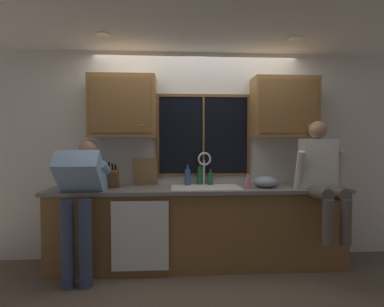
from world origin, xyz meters
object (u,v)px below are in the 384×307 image
object	(u,v)px
person_sitting_on_counter	(321,173)
soap_dispenser	(248,183)
mixing_bowl	(265,182)
person_standing	(81,192)
cutting_board	(145,172)
bottle_tall_clear	(188,177)
knife_block	(113,178)
bottle_amber_small	(200,175)
bottle_green_glass	(210,178)

from	to	relation	value
person_sitting_on_counter	soap_dispenser	distance (m)	0.80
person_sitting_on_counter	mixing_bowl	xyz separation A→B (m)	(-0.55, 0.24, -0.12)
person_standing	mixing_bowl	xyz separation A→B (m)	(2.03, 0.24, 0.05)
person_standing	cutting_board	size ratio (longest dim) A/B	4.41
cutting_board	bottle_tall_clear	world-z (taller)	cutting_board
person_standing	knife_block	world-z (taller)	person_standing
person_sitting_on_counter	mixing_bowl	size ratio (longest dim) A/B	4.56
person_standing	person_sitting_on_counter	distance (m)	2.59
person_sitting_on_counter	bottle_amber_small	xyz separation A→B (m)	(-1.29, 0.51, -0.07)
mixing_bowl	bottle_amber_small	world-z (taller)	bottle_amber_small
bottle_amber_small	person_standing	bearing A→B (deg)	-158.41
bottle_green_glass	mixing_bowl	bearing A→B (deg)	-18.79
bottle_tall_clear	knife_block	bearing A→B (deg)	-170.30
person_sitting_on_counter	soap_dispenser	world-z (taller)	person_sitting_on_counter
person_standing	bottle_green_glass	world-z (taller)	person_standing
person_standing	cutting_board	distance (m)	0.81
person_sitting_on_counter	bottle_tall_clear	size ratio (longest dim) A/B	4.91
mixing_bowl	soap_dispenser	world-z (taller)	soap_dispenser
cutting_board	soap_dispenser	distance (m)	1.23
person_sitting_on_counter	bottle_green_glass	bearing A→B (deg)	158.99
cutting_board	soap_dispenser	bearing A→B (deg)	-15.51
cutting_board	mixing_bowl	size ratio (longest dim) A/B	1.21
mixing_bowl	bottle_green_glass	bearing A→B (deg)	161.21
person_standing	bottle_tall_clear	bearing A→B (deg)	21.47
soap_dispenser	bottle_amber_small	distance (m)	0.62
soap_dispenser	bottle_green_glass	xyz separation A→B (m)	(-0.39, 0.29, 0.02)
person_sitting_on_counter	bottle_tall_clear	world-z (taller)	person_sitting_on_counter
person_standing	knife_block	size ratio (longest dim) A/B	4.57
knife_block	person_standing	bearing A→B (deg)	-132.56
cutting_board	soap_dispenser	size ratio (longest dim) A/B	2.04
person_sitting_on_counter	bottle_amber_small	distance (m)	1.39
cutting_board	bottle_green_glass	size ratio (longest dim) A/B	1.68
person_standing	cutting_board	bearing A→B (deg)	38.20
person_sitting_on_counter	bottle_tall_clear	distance (m)	1.52
cutting_board	mixing_bowl	world-z (taller)	cutting_board
soap_dispenser	knife_block	bearing A→B (deg)	174.87
cutting_board	bottle_green_glass	distance (m)	0.79
soap_dispenser	bottle_tall_clear	size ratio (longest dim) A/B	0.63
bottle_green_glass	bottle_amber_small	xyz separation A→B (m)	(-0.12, 0.06, 0.03)
mixing_bowl	bottle_amber_small	distance (m)	0.79
bottle_tall_clear	bottle_green_glass	bearing A→B (deg)	1.52
knife_block	soap_dispenser	xyz separation A→B (m)	(1.53, -0.14, -0.05)
cutting_board	bottle_tall_clear	xyz separation A→B (m)	(0.51, -0.04, -0.06)
knife_block	soap_dispenser	bearing A→B (deg)	-5.13
person_standing	bottle_tall_clear	world-z (taller)	person_standing
mixing_bowl	person_sitting_on_counter	bearing A→B (deg)	-23.44
person_standing	cutting_board	world-z (taller)	person_standing
soap_dispenser	person_sitting_on_counter	bearing A→B (deg)	-11.48
person_standing	person_sitting_on_counter	world-z (taller)	person_sitting_on_counter
person_sitting_on_counter	knife_block	distance (m)	2.33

